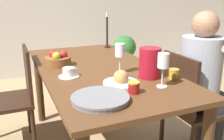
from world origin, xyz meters
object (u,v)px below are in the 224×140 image
teacup_across (69,73)px  bread_plate (120,80)px  fruit_bowl (58,60)px  teacup_near_person (148,65)px  serving_tray (100,99)px  jam_jar_amber (133,87)px  candlestick_tall (107,34)px  person_seated (204,76)px  wine_glass_water (120,51)px  red_pitcher (150,63)px  jam_jar_red (174,73)px  wine_glass_juice (163,63)px  chair_opposite (14,96)px  chair_person_side (190,105)px  potted_plant (124,53)px

teacup_across → bread_plate: 0.37m
bread_plate → fruit_bowl: fruit_bowl is taller
teacup_near_person → serving_tray: (-0.54, -0.41, -0.01)m
jam_jar_amber → fruit_bowl: 0.78m
candlestick_tall → person_seated: bearing=-70.4°
teacup_across → serving_tray: 0.46m
wine_glass_water → candlestick_tall: bearing=73.5°
red_pitcher → jam_jar_red: 0.17m
wine_glass_juice → jam_jar_red: 0.21m
teacup_across → candlestick_tall: size_ratio=0.38×
teacup_across → bread_plate: bearing=-45.2°
teacup_across → candlestick_tall: bearing=53.0°
chair_opposite → jam_jar_red: size_ratio=12.83×
red_pitcher → candlestick_tall: bearing=83.8°
person_seated → wine_glass_water: (-0.62, 0.16, 0.21)m
candlestick_tall → jam_jar_amber: bearing=-105.5°
chair_person_side → candlestick_tall: (-0.28, 1.01, 0.43)m
bread_plate → teacup_across: bearing=134.8°
chair_person_side → chair_opposite: (-1.24, 0.72, 0.00)m
wine_glass_water → teacup_near_person: 0.27m
chair_opposite → jam_jar_amber: bearing=-146.8°
chair_opposite → wine_glass_juice: 1.31m
teacup_across → fruit_bowl: 0.31m
chair_person_side → red_pitcher: bearing=-87.6°
wine_glass_water → person_seated: bearing=-14.4°
person_seated → red_pitcher: person_seated is taller
red_pitcher → teacup_near_person: (0.10, 0.17, -0.07)m
wine_glass_water → jam_jar_amber: bearing=-103.2°
person_seated → jam_jar_red: person_seated is taller
chair_opposite → wine_glass_water: (0.70, -0.58, 0.44)m
person_seated → teacup_across: size_ratio=8.42×
person_seated → jam_jar_red: 0.37m
wine_glass_juice → teacup_across: (-0.47, 0.41, -0.12)m
chair_person_side → serving_tray: size_ratio=2.84×
person_seated → wine_glass_water: size_ratio=5.53×
jam_jar_red → fruit_bowl: 0.88m
chair_person_side → wine_glass_juice: 0.63m
person_seated → fruit_bowl: bearing=-118.3°
wine_glass_water → candlestick_tall: (0.26, 0.86, -0.01)m
chair_person_side → wine_glass_water: 0.71m
wine_glass_juice → teacup_across: wine_glass_juice is taller
bread_plate → serving_tray: bearing=-136.1°
chair_opposite → fruit_bowl: chair_opposite is taller
chair_opposite → wine_glass_juice: (0.82, -0.92, 0.43)m
chair_opposite → person_seated: bearing=-119.0°
teacup_across → potted_plant: bearing=54.8°
chair_opposite → fruit_bowl: (0.34, -0.21, 0.33)m
wine_glass_juice → bread_plate: bearing=145.2°
wine_glass_juice → teacup_near_person: bearing=71.2°
serving_tray → wine_glass_water: bearing=53.4°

